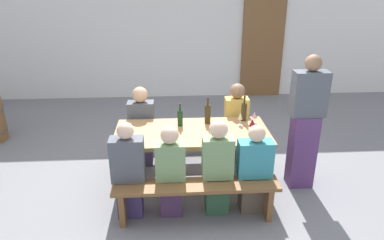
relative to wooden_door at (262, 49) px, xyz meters
name	(u,v)px	position (x,y,z in m)	size (l,w,h in m)	color
ground_plane	(192,183)	(-1.77, -3.62, -1.05)	(24.00, 24.00, 0.00)	slate
back_wall	(181,23)	(-1.77, 0.14, 0.55)	(14.00, 0.20, 3.20)	white
wooden_door	(262,49)	(0.00, 0.00, 0.00)	(0.90, 0.06, 2.10)	brown
tasting_table	(192,137)	(-1.77, -3.62, -0.38)	(1.91, 0.88, 0.75)	#9E7247
bench_near	(196,192)	(-1.77, -4.36, -0.70)	(1.81, 0.30, 0.45)	brown
bench_far	(189,135)	(-1.77, -2.88, -0.70)	(1.81, 0.30, 0.45)	brown
wine_bottle_0	(244,111)	(-1.06, -3.31, -0.17)	(0.07, 0.07, 0.34)	#332814
wine_bottle_1	(180,118)	(-1.91, -3.43, -0.19)	(0.07, 0.07, 0.30)	#143319
wine_bottle_2	(208,114)	(-1.55, -3.37, -0.17)	(0.08, 0.08, 0.35)	#332814
wine_glass_0	(255,115)	(-0.94, -3.40, -0.19)	(0.07, 0.07, 0.16)	silver
wine_glass_1	(252,123)	(-1.03, -3.70, -0.18)	(0.08, 0.08, 0.18)	silver
wine_glass_2	(240,116)	(-1.13, -3.46, -0.18)	(0.06, 0.06, 0.18)	silver
seated_guest_near_0	(128,173)	(-2.51, -4.21, -0.52)	(0.36, 0.24, 1.13)	#3C305F
seated_guest_near_1	(171,173)	(-2.04, -4.21, -0.53)	(0.33, 0.24, 1.08)	#492E51
seated_guest_near_2	(217,169)	(-1.52, -4.21, -0.51)	(0.34, 0.24, 1.13)	#2C5238
seated_guest_near_3	(254,171)	(-1.10, -4.21, -0.55)	(0.39, 0.24, 1.06)	brown
seated_guest_far_0	(142,128)	(-2.44, -3.03, -0.49)	(0.36, 0.24, 1.15)	#41375D
seated_guest_far_1	(236,125)	(-1.10, -3.03, -0.48)	(0.32, 0.24, 1.18)	#573340
standing_host	(305,126)	(-0.38, -3.73, -0.22)	(0.41, 0.24, 1.71)	#563368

